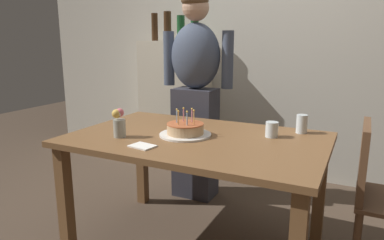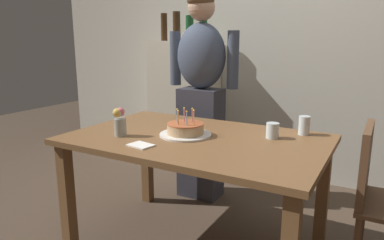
# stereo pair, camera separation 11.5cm
# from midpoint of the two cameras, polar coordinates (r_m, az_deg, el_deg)

# --- Properties ---
(back_wall) EXTENTS (5.20, 0.10, 2.60)m
(back_wall) POSITION_cam_midpoint_polar(r_m,az_deg,el_deg) (3.49, 14.35, 12.32)
(back_wall) COLOR beige
(back_wall) RESTS_ON ground_plane
(dining_table) EXTENTS (1.50, 0.96, 0.74)m
(dining_table) POSITION_cam_midpoint_polar(r_m,az_deg,el_deg) (2.14, 2.26, -5.24)
(dining_table) COLOR brown
(dining_table) RESTS_ON ground_plane
(birthday_cake) EXTENTS (0.31, 0.31, 0.16)m
(birthday_cake) POSITION_cam_midpoint_polar(r_m,az_deg,el_deg) (2.13, 0.49, -1.63)
(birthday_cake) COLOR white
(birthday_cake) RESTS_ON dining_table
(water_glass_near) EXTENTS (0.08, 0.08, 0.09)m
(water_glass_near) POSITION_cam_midpoint_polar(r_m,az_deg,el_deg) (2.13, 14.39, -1.68)
(water_glass_near) COLOR silver
(water_glass_near) RESTS_ON dining_table
(water_glass_far) EXTENTS (0.07, 0.07, 0.12)m
(water_glass_far) POSITION_cam_midpoint_polar(r_m,az_deg,el_deg) (2.26, 19.06, -0.84)
(water_glass_far) COLOR silver
(water_glass_far) RESTS_ON dining_table
(napkin_stack) EXTENTS (0.15, 0.12, 0.01)m
(napkin_stack) POSITION_cam_midpoint_polar(r_m,az_deg,el_deg) (1.94, -6.60, -4.09)
(napkin_stack) COLOR white
(napkin_stack) RESTS_ON dining_table
(flower_vase) EXTENTS (0.07, 0.07, 0.17)m
(flower_vase) POSITION_cam_midpoint_polar(r_m,az_deg,el_deg) (2.14, -10.09, -0.27)
(flower_vase) COLOR #999E93
(flower_vase) RESTS_ON dining_table
(person_man_bearded) EXTENTS (0.61, 0.27, 1.66)m
(person_man_bearded) POSITION_cam_midpoint_polar(r_m,az_deg,el_deg) (2.87, 2.62, 4.16)
(person_man_bearded) COLOR #33333D
(person_man_bearded) RESTS_ON ground_plane
(dining_chair) EXTENTS (0.42, 0.42, 0.87)m
(dining_chair) POSITION_cam_midpoint_polar(r_m,az_deg,el_deg) (2.16, 29.84, -10.40)
(dining_chair) COLOR brown
(dining_chair) RESTS_ON ground_plane
(shelf_cabinet) EXTENTS (0.71, 0.30, 1.58)m
(shelf_cabinet) POSITION_cam_midpoint_polar(r_m,az_deg,el_deg) (3.68, -0.48, 2.75)
(shelf_cabinet) COLOR beige
(shelf_cabinet) RESTS_ON ground_plane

